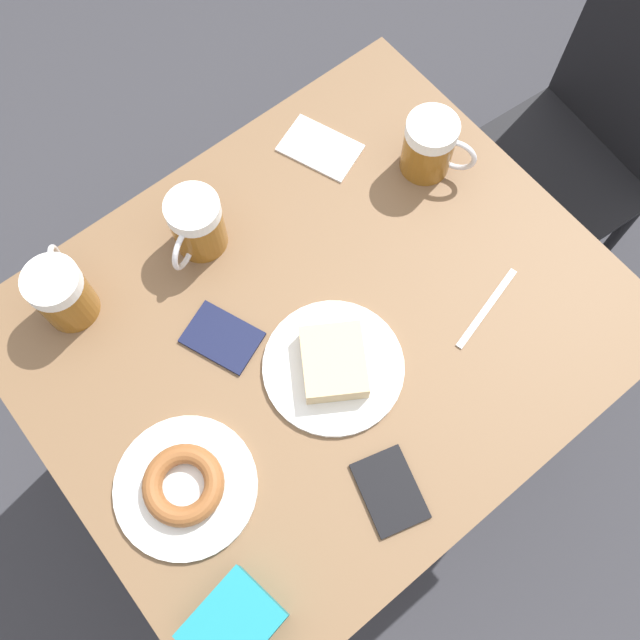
% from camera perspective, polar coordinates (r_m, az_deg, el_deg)
% --- Properties ---
extents(ground_plane, '(8.00, 8.00, 0.00)m').
position_cam_1_polar(ground_plane, '(1.99, 0.00, -8.40)').
color(ground_plane, '#333338').
extents(table, '(0.84, 1.01, 0.77)m').
position_cam_1_polar(table, '(1.31, 0.00, -1.38)').
color(table, brown).
rests_on(table, ground_plane).
extents(chair, '(0.43, 0.43, 0.94)m').
position_cam_1_polar(chair, '(1.83, 21.14, 14.00)').
color(chair, black).
rests_on(chair, ground_plane).
extents(plate_with_cake, '(0.24, 0.24, 0.05)m').
position_cam_1_polar(plate_with_cake, '(1.20, 1.09, -3.59)').
color(plate_with_cake, white).
rests_on(plate_with_cake, table).
extents(plate_with_donut, '(0.23, 0.23, 0.04)m').
position_cam_1_polar(plate_with_donut, '(1.18, -10.79, -12.90)').
color(plate_with_donut, white).
rests_on(plate_with_donut, table).
extents(beer_mug_left, '(0.13, 0.10, 0.13)m').
position_cam_1_polar(beer_mug_left, '(1.28, -19.97, 2.07)').
color(beer_mug_left, '#8C5619').
rests_on(beer_mug_left, table).
extents(beer_mug_center, '(0.13, 0.10, 0.13)m').
position_cam_1_polar(beer_mug_center, '(1.36, 8.79, 13.58)').
color(beer_mug_center, '#8C5619').
rests_on(beer_mug_center, table).
extents(beer_mug_right, '(0.10, 0.13, 0.13)m').
position_cam_1_polar(beer_mug_right, '(1.28, -9.86, 7.51)').
color(beer_mug_right, '#8C5619').
rests_on(beer_mug_right, table).
extents(napkin_folded, '(0.17, 0.14, 0.00)m').
position_cam_1_polar(napkin_folded, '(1.42, 0.02, 13.61)').
color(napkin_folded, white).
rests_on(napkin_folded, table).
extents(fork, '(0.06, 0.18, 0.00)m').
position_cam_1_polar(fork, '(1.29, 13.20, 0.94)').
color(fork, silver).
rests_on(fork, table).
extents(passport_near_edge, '(0.15, 0.13, 0.01)m').
position_cam_1_polar(passport_near_edge, '(1.25, -7.83, -1.39)').
color(passport_near_edge, '#141938').
rests_on(passport_near_edge, table).
extents(passport_far_edge, '(0.15, 0.12, 0.01)m').
position_cam_1_polar(passport_far_edge, '(1.18, 5.61, -13.45)').
color(passport_far_edge, black).
rests_on(passport_far_edge, table).
extents(blue_pouch, '(0.12, 0.14, 0.07)m').
position_cam_1_polar(blue_pouch, '(1.14, -6.98, -23.07)').
color(blue_pouch, teal).
rests_on(blue_pouch, table).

